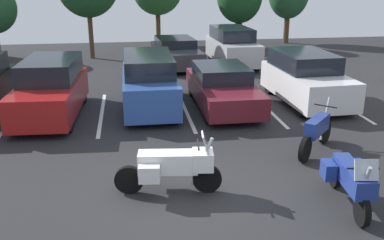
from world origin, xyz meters
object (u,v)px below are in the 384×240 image
object	(u,v)px
motorcycle_second	(350,179)
car_blue	(149,82)
motorcycle_touring	(172,165)
motorcycle_third	(317,131)
car_far_charcoal	(176,52)
car_white	(306,79)
car_maroon	(222,87)
car_far_silver	(232,46)
car_red	(51,89)

from	to	relation	value
motorcycle_second	car_blue	world-z (taller)	car_blue
motorcycle_touring	car_blue	world-z (taller)	car_blue
motorcycle_third	car_far_charcoal	world-z (taller)	car_far_charcoal
motorcycle_third	car_white	bearing A→B (deg)	71.52
motorcycle_third	car_maroon	distance (m)	4.72
motorcycle_touring	motorcycle_second	size ratio (longest dim) A/B	1.05
motorcycle_touring	car_far_silver	size ratio (longest dim) A/B	0.51
car_blue	car_white	distance (m)	5.69
car_far_charcoal	car_far_silver	xyz separation A→B (m)	(2.87, -0.10, 0.25)
motorcycle_second	motorcycle_third	bearing A→B (deg)	79.82
car_red	car_far_charcoal	distance (m)	8.99
car_blue	car_maroon	xyz separation A→B (m)	(2.57, -0.15, -0.24)
car_far_silver	car_far_charcoal	bearing A→B (deg)	178.05
motorcycle_touring	car_far_silver	distance (m)	14.10
motorcycle_second	motorcycle_third	distance (m)	2.90
motorcycle_second	car_far_silver	world-z (taller)	car_far_silver
motorcycle_touring	motorcycle_second	xyz separation A→B (m)	(3.50, -1.10, -0.03)
car_blue	car_white	world-z (taller)	car_blue
car_far_silver	car_white	bearing A→B (deg)	-81.31
car_maroon	car_white	xyz separation A→B (m)	(3.12, 0.12, 0.18)
motorcycle_second	car_white	distance (m)	7.69
car_red	motorcycle_second	bearing A→B (deg)	-45.79
car_far_silver	car_blue	bearing A→B (deg)	-123.24
car_far_charcoal	car_red	bearing A→B (deg)	-123.60
motorcycle_second	car_blue	distance (m)	8.30
car_blue	car_white	bearing A→B (deg)	-0.34
motorcycle_third	car_far_charcoal	bearing A→B (deg)	101.71
motorcycle_second	car_maroon	bearing A→B (deg)	98.48
car_blue	motorcycle_third	bearing A→B (deg)	-47.78
motorcycle_touring	car_far_charcoal	bearing A→B (deg)	83.29
motorcycle_second	car_far_charcoal	distance (m)	14.70
motorcycle_second	car_maroon	size ratio (longest dim) A/B	0.45
motorcycle_second	car_red	xyz separation A→B (m)	(-6.89, 7.09, 0.30)
motorcycle_touring	car_white	xyz separation A→B (m)	(5.54, 6.31, 0.24)
motorcycle_touring	motorcycle_third	bearing A→B (deg)	23.53
motorcycle_second	car_far_charcoal	size ratio (longest dim) A/B	0.46
motorcycle_touring	car_maroon	distance (m)	6.64
car_red	car_white	distance (m)	8.93
motorcycle_touring	car_blue	bearing A→B (deg)	91.39
car_red	car_blue	size ratio (longest dim) A/B	1.03
car_far_silver	motorcycle_second	bearing A→B (deg)	-93.77
motorcycle_touring	car_maroon	size ratio (longest dim) A/B	0.47
motorcycle_second	motorcycle_third	size ratio (longest dim) A/B	1.27
car_blue	car_far_charcoal	distance (m)	7.35
car_maroon	motorcycle_third	bearing A→B (deg)	-70.20
motorcycle_third	car_red	distance (m)	8.54
motorcycle_touring	car_maroon	xyz separation A→B (m)	(2.42, 6.19, 0.06)
motorcycle_second	car_far_silver	size ratio (longest dim) A/B	0.49
car_blue	car_white	size ratio (longest dim) A/B	1.02
motorcycle_touring	motorcycle_third	xyz separation A→B (m)	(4.01, 1.75, -0.07)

